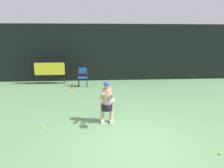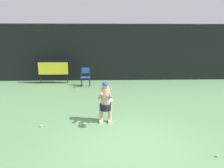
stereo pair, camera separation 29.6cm
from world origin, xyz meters
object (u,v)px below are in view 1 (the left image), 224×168
at_px(tennis_racket, 109,101).
at_px(scoreboard, 50,69).
at_px(umpire_chair, 83,76).
at_px(water_bottle, 73,86).
at_px(tennis_player, 107,101).
at_px(tennis_ball_loose, 42,127).
at_px(tennis_ball_spare, 220,154).

bearing_deg(tennis_racket, scoreboard, 98.15).
height_order(umpire_chair, water_bottle, umpire_chair).
height_order(scoreboard, tennis_player, scoreboard).
bearing_deg(tennis_player, scoreboard, 117.72).
height_order(tennis_racket, tennis_ball_loose, tennis_racket).
bearing_deg(tennis_racket, tennis_player, 76.17).
bearing_deg(tennis_racket, tennis_ball_loose, 156.70).
xyz_separation_m(scoreboard, water_bottle, (1.50, -1.29, -0.82)).
relative_size(tennis_racket, tennis_ball_loose, 8.85).
xyz_separation_m(scoreboard, tennis_racket, (3.21, -6.57, -0.03)).
bearing_deg(scoreboard, tennis_player, -62.28).
bearing_deg(tennis_player, water_bottle, 109.45).
bearing_deg(scoreboard, water_bottle, -40.69).
xyz_separation_m(tennis_player, tennis_racket, (0.04, -0.53, 0.17)).
bearing_deg(umpire_chair, tennis_ball_loose, -99.54).
height_order(water_bottle, tennis_racket, tennis_racket).
xyz_separation_m(water_bottle, tennis_ball_spare, (4.38, -6.95, -0.09)).
distance_m(umpire_chair, tennis_racket, 5.90).
bearing_deg(tennis_ball_loose, umpire_chair, 80.46).
xyz_separation_m(scoreboard, tennis_player, (3.18, -6.04, -0.20)).
bearing_deg(tennis_racket, tennis_ball_spare, -49.87).
height_order(tennis_racket, tennis_ball_spare, tennis_racket).
xyz_separation_m(umpire_chair, water_bottle, (-0.53, -0.49, -0.50)).
xyz_separation_m(water_bottle, tennis_ball_loose, (-0.41, -5.09, -0.09)).
distance_m(tennis_ball_loose, tennis_ball_spare, 5.14).
bearing_deg(tennis_player, tennis_ball_loose, -171.02).
relative_size(umpire_chair, tennis_ball_spare, 15.88).
bearing_deg(tennis_player, umpire_chair, 102.37).
bearing_deg(umpire_chair, tennis_racket, -78.38).
relative_size(umpire_chair, tennis_player, 0.77).
xyz_separation_m(scoreboard, tennis_ball_spare, (5.88, -8.24, -0.91)).
height_order(scoreboard, tennis_ball_spare, scoreboard).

